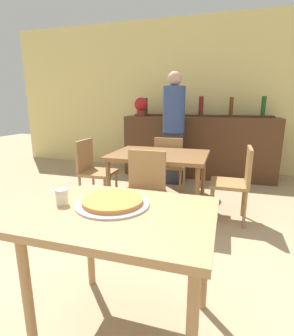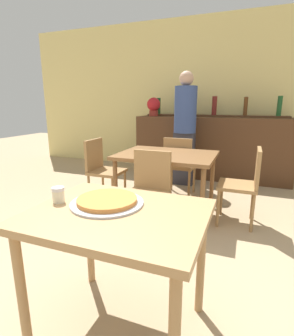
% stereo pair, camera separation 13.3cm
% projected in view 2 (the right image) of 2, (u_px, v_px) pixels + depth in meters
% --- Properties ---
extents(ground_plane, '(16.00, 16.00, 0.00)m').
position_uv_depth(ground_plane, '(121.00, 328.00, 1.54)').
color(ground_plane, tan).
extents(wall_back, '(8.00, 0.05, 2.80)m').
position_uv_depth(wall_back, '(217.00, 97.00, 4.82)').
color(wall_back, '#EAD684').
rests_on(wall_back, ground_plane).
extents(dining_table_near, '(0.92, 0.73, 0.74)m').
position_uv_depth(dining_table_near, '(118.00, 228.00, 1.39)').
color(dining_table_near, '#A87F51').
rests_on(dining_table_near, ground_plane).
extents(dining_table_far, '(1.09, 0.83, 0.72)m').
position_uv_depth(dining_table_far, '(167.00, 160.00, 3.03)').
color(dining_table_far, brown).
rests_on(dining_table_far, ground_plane).
extents(bar_counter, '(2.60, 0.56, 1.05)m').
position_uv_depth(bar_counter, '(211.00, 148.00, 4.58)').
color(bar_counter, '#4C2D19').
rests_on(bar_counter, ground_plane).
extents(bar_back_shelf, '(2.39, 0.24, 0.34)m').
position_uv_depth(bar_back_shelf, '(214.00, 113.00, 4.56)').
color(bar_back_shelf, '#4C2D19').
rests_on(bar_back_shelf, bar_counter).
extents(chair_far_side_front, '(0.40, 0.40, 0.84)m').
position_uv_depth(chair_far_side_front, '(148.00, 188.00, 2.53)').
color(chair_far_side_front, olive).
rests_on(chair_far_side_front, ground_plane).
extents(chair_far_side_back, '(0.40, 0.40, 0.84)m').
position_uv_depth(chair_far_side_back, '(179.00, 163.00, 3.60)').
color(chair_far_side_back, olive).
rests_on(chair_far_side_back, ground_plane).
extents(chair_far_side_left, '(0.40, 0.40, 0.84)m').
position_uv_depth(chair_far_side_left, '(102.00, 167.00, 3.37)').
color(chair_far_side_left, olive).
rests_on(chair_far_side_left, ground_plane).
extents(chair_far_side_right, '(0.40, 0.40, 0.84)m').
position_uv_depth(chair_far_side_right, '(246.00, 181.00, 2.76)').
color(chair_far_side_right, olive).
rests_on(chair_far_side_right, ground_plane).
extents(pizza_tray, '(0.41, 0.41, 0.04)m').
position_uv_depth(pizza_tray, '(107.00, 201.00, 1.46)').
color(pizza_tray, '#B7B7BC').
rests_on(pizza_tray, dining_table_near).
extents(cheese_shaker, '(0.07, 0.07, 0.09)m').
position_uv_depth(cheese_shaker, '(58.00, 195.00, 1.48)').
color(cheese_shaker, beige).
rests_on(cheese_shaker, dining_table_near).
extents(person_standing, '(0.34, 0.34, 1.75)m').
position_uv_depth(person_standing, '(185.00, 125.00, 4.07)').
color(person_standing, '#2D2D38').
rests_on(person_standing, ground_plane).
extents(potted_plant, '(0.24, 0.24, 0.33)m').
position_uv_depth(potted_plant, '(154.00, 106.00, 4.73)').
color(potted_plant, maroon).
rests_on(potted_plant, bar_counter).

